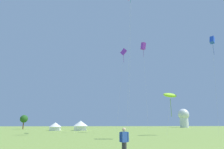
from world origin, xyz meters
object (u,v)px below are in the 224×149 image
at_px(kite_purple_box, 143,46).
at_px(person_spectator, 124,143).
at_px(tree_distant_left, 24,119).
at_px(kite_purple_diamond, 123,53).
at_px(kite_blue_box, 212,40).
at_px(festival_tent_center, 81,125).
at_px(festival_tent_right, 55,126).
at_px(kite_lime_parafoil, 170,95).
at_px(observatory_dome, 184,117).

height_order(kite_purple_box, person_spectator, kite_purple_box).
bearing_deg(person_spectator, tree_distant_left, 110.85).
bearing_deg(tree_distant_left, kite_purple_diamond, -45.88).
xyz_separation_m(kite_blue_box, festival_tent_center, (-27.06, 30.28, -16.98)).
height_order(person_spectator, festival_tent_right, festival_tent_right).
distance_m(kite_lime_parafoil, person_spectator, 27.61).
relative_size(kite_lime_parafoil, observatory_dome, 0.73).
xyz_separation_m(kite_purple_box, festival_tent_right, (-24.33, 16.64, -21.08)).
xyz_separation_m(festival_tent_right, tree_distant_left, (-15.88, 20.82, 2.65)).
distance_m(kite_lime_parafoil, kite_purple_diamond, 20.41).
bearing_deg(observatory_dome, festival_tent_right, -144.85).
xyz_separation_m(kite_blue_box, kite_purple_diamond, (-15.74, 15.03, 2.11)).
bearing_deg(person_spectator, kite_purple_box, 71.16).
distance_m(kite_lime_parafoil, festival_tent_center, 34.57).
distance_m(kite_blue_box, tree_distant_left, 73.47).
xyz_separation_m(kite_purple_diamond, observatory_dome, (46.95, 61.77, -14.74)).
bearing_deg(kite_purple_diamond, person_spectator, -100.68).
bearing_deg(tree_distant_left, kite_lime_parafoil, -50.52).
bearing_deg(tree_distant_left, festival_tent_center, -41.35).
xyz_separation_m(kite_purple_diamond, festival_tent_center, (-11.32, 15.26, -19.10)).
bearing_deg(kite_lime_parafoil, festival_tent_center, 121.02).
relative_size(kite_blue_box, tree_distant_left, 3.48).
bearing_deg(festival_tent_center, kite_lime_parafoil, -58.98).
relative_size(kite_purple_box, person_spectator, 13.61).
bearing_deg(observatory_dome, kite_purple_diamond, -127.24).
bearing_deg(kite_purple_box, kite_purple_diamond, 165.20).
distance_m(person_spectator, festival_tent_center, 52.75).
relative_size(kite_purple_box, tree_distant_left, 4.19).
height_order(kite_purple_box, observatory_dome, kite_purple_box).
xyz_separation_m(kite_blue_box, festival_tent_right, (-34.84, 30.28, -17.27)).
bearing_deg(festival_tent_right, observatory_dome, 35.15).
xyz_separation_m(kite_purple_diamond, kite_purple_box, (5.23, -1.38, 1.70)).
bearing_deg(person_spectator, kite_lime_parafoil, 60.33).
bearing_deg(kite_purple_box, festival_tent_center, 134.85).
xyz_separation_m(festival_tent_center, tree_distant_left, (-23.66, 20.82, 2.37)).
distance_m(kite_blue_box, festival_tent_right, 49.29).
height_order(kite_blue_box, observatory_dome, kite_blue_box).
xyz_separation_m(kite_lime_parafoil, festival_tent_right, (-25.37, 29.24, -5.89)).
bearing_deg(festival_tent_right, festival_tent_center, 0.00).
height_order(kite_lime_parafoil, kite_purple_box, kite_purple_box).
height_order(kite_lime_parafoil, festival_tent_center, kite_lime_parafoil).
relative_size(kite_lime_parafoil, person_spectator, 4.56).
relative_size(festival_tent_right, observatory_dome, 0.35).
xyz_separation_m(kite_purple_diamond, person_spectator, (-7.03, -37.32, -19.91)).
distance_m(kite_purple_box, festival_tent_right, 36.24).
bearing_deg(kite_purple_diamond, festival_tent_center, 126.57).
bearing_deg(kite_lime_parafoil, kite_purple_diamond, 114.12).
height_order(kite_blue_box, kite_lime_parafoil, kite_blue_box).
relative_size(kite_purple_box, festival_tent_center, 5.10).
bearing_deg(tree_distant_left, festival_tent_right, -52.67).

